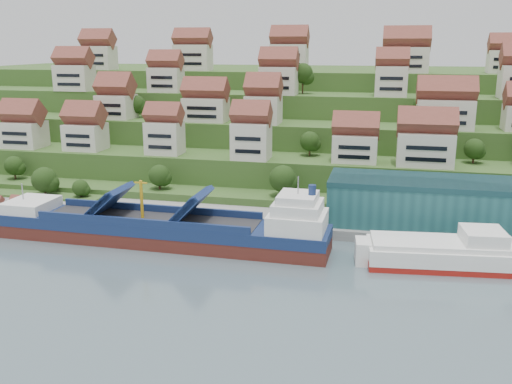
# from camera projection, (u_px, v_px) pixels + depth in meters

# --- Properties ---
(ground) EXTENTS (300.00, 300.00, 0.00)m
(ground) POSITION_uv_depth(u_px,v_px,m) (214.00, 245.00, 117.50)
(ground) COLOR slate
(ground) RESTS_ON ground
(quay) EXTENTS (180.00, 14.00, 2.20)m
(quay) POSITION_uv_depth(u_px,v_px,m) (319.00, 224.00, 127.01)
(quay) COLOR gray
(quay) RESTS_ON ground
(pebble_beach) EXTENTS (45.00, 20.00, 1.00)m
(pebble_beach) POSITION_uv_depth(u_px,v_px,m) (4.00, 209.00, 141.32)
(pebble_beach) COLOR gray
(pebble_beach) RESTS_ON ground
(hillside) EXTENTS (260.00, 128.00, 31.00)m
(hillside) POSITION_uv_depth(u_px,v_px,m) (295.00, 125.00, 212.46)
(hillside) COLOR #2D4C1E
(hillside) RESTS_ON ground
(hillside_village) EXTENTS (156.60, 64.61, 29.01)m
(hillside_village) POSITION_uv_depth(u_px,v_px,m) (285.00, 98.00, 168.33)
(hillside_village) COLOR silver
(hillside_village) RESTS_ON ground
(hillside_trees) EXTENTS (143.16, 62.54, 31.38)m
(hillside_trees) POSITION_uv_depth(u_px,v_px,m) (226.00, 138.00, 154.86)
(hillside_trees) COLOR #244216
(hillside_trees) RESTS_ON ground
(warehouse) EXTENTS (60.00, 15.00, 10.00)m
(warehouse) POSITION_uv_depth(u_px,v_px,m) (472.00, 205.00, 120.38)
(warehouse) COLOR #235C5F
(warehouse) RESTS_ON quay
(flagpole) EXTENTS (1.28, 0.16, 8.00)m
(flagpole) POSITION_uv_depth(u_px,v_px,m) (308.00, 205.00, 121.25)
(flagpole) COLOR gray
(flagpole) RESTS_ON quay
(cargo_ship) EXTENTS (70.62, 11.97, 15.53)m
(cargo_ship) POSITION_uv_depth(u_px,v_px,m) (168.00, 230.00, 117.38)
(cargo_ship) COLOR #57221A
(cargo_ship) RESTS_ON ground
(second_ship) EXTENTS (28.42, 13.05, 7.97)m
(second_ship) POSITION_uv_depth(u_px,v_px,m) (446.00, 254.00, 105.63)
(second_ship) COLOR maroon
(second_ship) RESTS_ON ground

